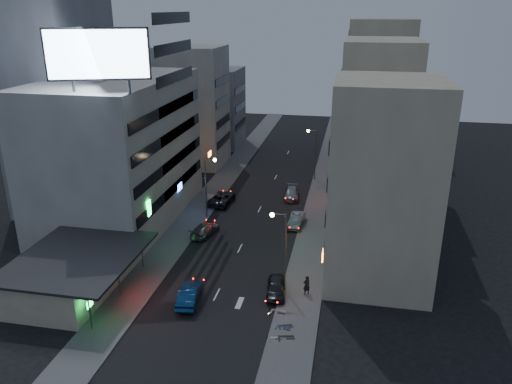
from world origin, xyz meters
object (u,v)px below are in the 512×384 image
(parked_car_right_near, at_px, (276,288))
(scooter_black_a, at_px, (294,329))
(scooter_silver_b, at_px, (286,306))
(parked_car_left, at_px, (222,198))
(parked_car_right_mid, at_px, (297,220))
(person, at_px, (307,285))
(road_car_silver, at_px, (205,229))
(scooter_black_b, at_px, (292,319))
(road_car_blue, at_px, (189,295))
(parked_car_right_far, at_px, (292,193))
(scooter_blue, at_px, (292,323))
(scooter_silver_a, at_px, (282,332))

(parked_car_right_near, distance_m, scooter_black_a, 6.67)
(scooter_silver_b, bearing_deg, scooter_black_a, -154.79)
(parked_car_left, distance_m, scooter_silver_b, 27.84)
(parked_car_right_mid, height_order, person, person)
(person, bearing_deg, scooter_black_a, 52.55)
(parked_car_right_mid, xyz_separation_m, parked_car_left, (-11.20, 5.50, 0.06))
(road_car_silver, height_order, scooter_black_b, road_car_silver)
(road_car_blue, xyz_separation_m, road_car_silver, (-2.88, 14.52, -0.09))
(parked_car_right_near, relative_size, parked_car_left, 0.76)
(parked_car_left, xyz_separation_m, road_car_silver, (0.60, -10.38, -0.09))
(parked_car_left, xyz_separation_m, scooter_black_b, (13.38, -26.62, -0.13))
(scooter_black_b, bearing_deg, road_car_silver, 20.14)
(parked_car_left, height_order, scooter_black_a, parked_car_left)
(scooter_black_a, xyz_separation_m, scooter_black_b, (-0.36, 1.55, -0.06))
(parked_car_right_mid, distance_m, road_car_silver, 11.67)
(parked_car_right_far, distance_m, scooter_black_b, 30.93)
(parked_car_right_near, xyz_separation_m, scooter_black_a, (2.53, -6.17, -0.01))
(scooter_black_a, height_order, scooter_silver_b, scooter_silver_b)
(road_car_silver, xyz_separation_m, scooter_blue, (12.81, -16.83, -0.03))
(road_car_blue, height_order, scooter_blue, road_car_blue)
(scooter_black_b, bearing_deg, scooter_blue, 164.73)
(parked_car_right_far, bearing_deg, scooter_silver_b, -89.12)
(parked_car_left, xyz_separation_m, person, (14.08, -21.55, 0.30))
(scooter_silver_a, bearing_deg, road_car_blue, 56.01)
(scooter_silver_b, bearing_deg, scooter_blue, -154.89)
(scooter_silver_a, bearing_deg, road_car_silver, 21.14)
(person, bearing_deg, scooter_blue, 48.75)
(scooter_black_a, bearing_deg, scooter_silver_b, 4.86)
(parked_car_left, height_order, scooter_silver_b, parked_car_left)
(parked_car_right_far, distance_m, scooter_black_a, 32.51)
(parked_car_right_mid, bearing_deg, scooter_silver_a, -81.78)
(parked_car_right_near, bearing_deg, road_car_silver, 125.11)
(scooter_black_a, height_order, scooter_silver_a, scooter_black_a)
(scooter_blue, xyz_separation_m, scooter_black_b, (-0.03, 0.59, -0.00))
(parked_car_right_mid, height_order, scooter_silver_a, parked_car_right_mid)
(scooter_black_a, bearing_deg, parked_car_right_far, -5.87)
(scooter_blue, bearing_deg, parked_car_right_mid, 19.19)
(parked_car_right_mid, xyz_separation_m, road_car_silver, (-10.60, -4.88, -0.03))
(scooter_black_a, distance_m, scooter_silver_a, 1.07)
(scooter_blue, bearing_deg, road_car_blue, 90.33)
(scooter_black_b, bearing_deg, road_car_blue, 62.13)
(parked_car_right_near, relative_size, parked_car_right_mid, 0.97)
(road_car_blue, distance_m, scooter_black_a, 10.76)
(parked_car_right_near, relative_size, scooter_blue, 2.39)
(parked_car_right_near, xyz_separation_m, scooter_blue, (2.21, -5.21, -0.07))
(scooter_black_a, bearing_deg, parked_car_right_near, 8.67)
(parked_car_right_near, bearing_deg, parked_car_right_far, 86.84)
(parked_car_right_far, distance_m, scooter_silver_b, 29.05)
(road_car_blue, relative_size, scooter_black_a, 2.41)
(parked_car_right_mid, bearing_deg, parked_car_right_near, -85.59)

